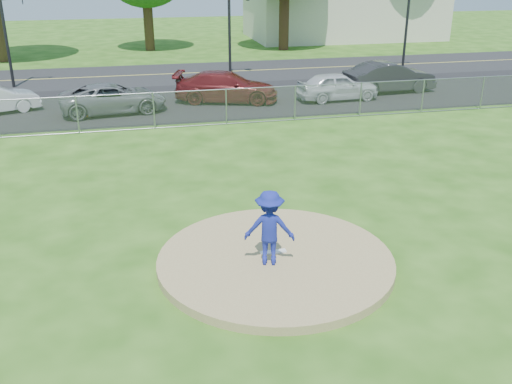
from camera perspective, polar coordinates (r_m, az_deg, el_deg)
ground at (r=22.28m, az=-4.59°, el=5.26°), size 120.00×120.00×0.00m
pitchers_mound at (r=13.16m, az=1.95°, el=-6.87°), size 5.40×5.40×0.20m
pitching_rubber at (r=13.27m, az=1.74°, el=-6.00°), size 0.60×0.15×0.04m
chain_link_fence at (r=23.99m, az=-5.37°, el=8.33°), size 40.00×0.06×1.50m
parking_lot at (r=28.51m, az=-6.57°, el=8.99°), size 50.00×8.00×0.01m
street at (r=35.82m, az=-8.01°, el=11.65°), size 60.00×7.00×0.01m
commercial_building at (r=52.82m, az=8.68°, el=17.37°), size 16.40×9.40×4.30m
traffic_signal_left at (r=33.75m, az=-23.51°, el=15.22°), size 1.28×0.20×5.60m
traffic_signal_right at (r=37.44m, az=15.27°, el=16.77°), size 1.28×0.20×5.60m
pitcher at (r=12.48m, az=1.36°, el=-3.61°), size 1.25×0.92×1.72m
traffic_cone at (r=26.55m, az=-16.46°, el=8.14°), size 0.41×0.41×0.80m
parked_car_gray at (r=26.85m, az=-14.10°, el=9.08°), size 4.96×2.79×1.31m
parked_car_darkred at (r=28.17m, az=-2.98°, el=10.46°), size 5.36×3.35×1.45m
parked_car_pearl at (r=28.78m, az=8.14°, el=10.44°), size 4.06×1.81×1.36m
parked_car_charcoal at (r=31.05m, az=13.20°, el=11.13°), size 4.85×2.04×1.56m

